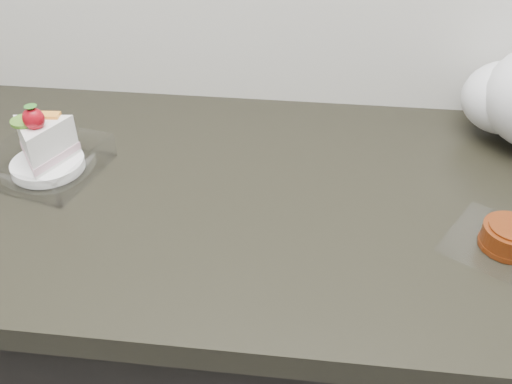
% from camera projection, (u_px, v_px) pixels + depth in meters
% --- Properties ---
extents(counter, '(2.04, 0.64, 0.90)m').
position_uv_depth(counter, '(272.00, 367.00, 1.17)').
color(counter, black).
rests_on(counter, ground).
extents(cake_tray, '(0.19, 0.19, 0.13)m').
position_uv_depth(cake_tray, '(45.00, 154.00, 0.93)').
color(cake_tray, white).
rests_on(cake_tray, counter).
extents(mooncake_wrap, '(0.21, 0.20, 0.04)m').
position_uv_depth(mooncake_wrap, '(510.00, 239.00, 0.79)').
color(mooncake_wrap, white).
rests_on(mooncake_wrap, counter).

